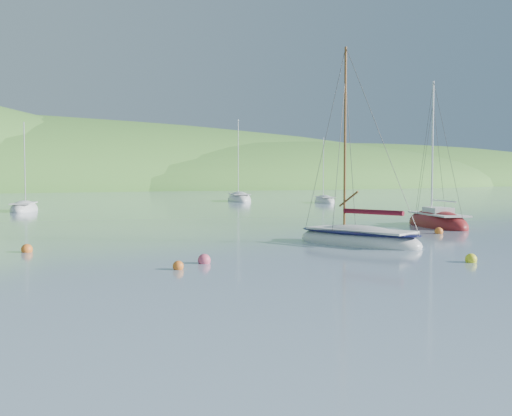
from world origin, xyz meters
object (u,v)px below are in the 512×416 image
distant_sloop_a (24,209)px  distant_sloop_b (239,200)px  daysailer_white (358,240)px  sloop_red (437,223)px  distant_sloop_d (325,201)px

distant_sloop_a → distant_sloop_b: 31.46m
daysailer_white → distant_sloop_b: size_ratio=0.83×
sloop_red → distant_sloop_d: (16.34, 33.24, -0.04)m
sloop_red → distant_sloop_b: distant_sloop_b is taller
daysailer_white → sloop_red: size_ratio=0.97×
daysailer_white → sloop_red: bearing=8.6°
sloop_red → distant_sloop_a: 39.33m
daysailer_white → distant_sloop_d: 47.41m
distant_sloop_d → daysailer_white: bearing=-101.2°
distant_sloop_b → sloop_red: bearing=-80.1°
daysailer_white → distant_sloop_a: bearing=87.9°
sloop_red → distant_sloop_a: (-20.80, 33.38, -0.04)m
daysailer_white → distant_sloop_b: bearing=51.3°
sloop_red → distant_sloop_d: 37.04m
distant_sloop_a → distant_sloop_b: size_ratio=0.77×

